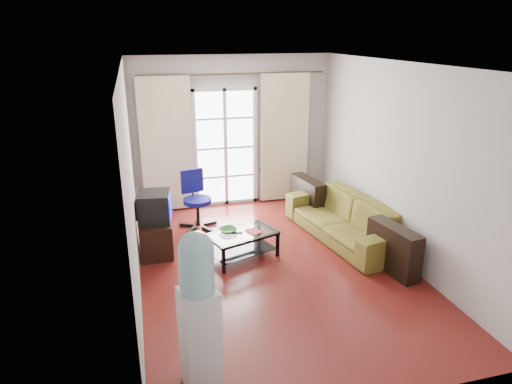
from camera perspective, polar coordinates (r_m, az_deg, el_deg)
The scene contains 20 objects.
floor at distance 6.41m, azimuth 2.21°, elevation -9.14°, with size 5.20×5.20×0.00m, color maroon.
ceiling at distance 5.65m, azimuth 2.58°, elevation 15.70°, with size 5.20×5.20×0.00m, color white.
wall_back at distance 8.33m, azimuth -2.94°, elevation 7.52°, with size 3.60×0.02×2.70m, color #B4B0AB.
wall_front at distance 3.67m, azimuth 14.59°, elevation -9.10°, with size 3.60×0.02×2.70m, color #B4B0AB.
wall_left at distance 5.64m, azimuth -15.36°, elevation 1.02°, with size 0.02×5.20×2.70m, color #B4B0AB.
wall_right at distance 6.63m, azimuth 17.44°, elevation 3.53°, with size 0.02×5.20×2.70m, color #B4B0AB.
french_door at distance 8.31m, azimuth -3.85°, elevation 5.52°, with size 1.16×0.06×2.15m.
curtain_rod at distance 8.08m, azimuth -2.92°, elevation 14.54°, with size 0.04×0.04×3.30m, color #4C3F2D.
curtain_left at distance 8.09m, azimuth -11.12°, elevation 5.73°, with size 0.90×0.07×2.35m, color beige.
curtain_right at distance 8.49m, azimuth 3.57°, elevation 6.70°, with size 0.90×0.07×2.35m, color beige.
radiator at distance 8.70m, azimuth 2.47°, elevation 1.08°, with size 0.64×0.12×0.64m, color gray.
sofa at distance 7.20m, azimuth 10.98°, elevation -3.30°, with size 1.23×2.35×0.65m, color brown.
coffee_table at distance 6.50m, azimuth -1.73°, elevation -6.25°, with size 1.08×0.82×0.39m.
bowl at distance 6.46m, azimuth -3.52°, elevation -4.80°, with size 0.30×0.30×0.06m, color green.
book at distance 6.42m, azimuth -0.88°, elevation -5.14°, with size 0.24×0.27×0.02m, color #A02113.
remote at distance 6.44m, azimuth -2.41°, elevation -5.09°, with size 0.16×0.05×0.02m, color black.
tv_stand at distance 6.80m, azimuth -12.46°, elevation -5.54°, with size 0.45×0.68×0.50m, color black.
crt_tv at distance 6.63m, azimuth -12.73°, elevation -1.86°, with size 0.53×0.53×0.43m.
task_chair at distance 7.56m, azimuth -7.36°, elevation -2.36°, with size 0.78×0.78×0.95m.
water_cooler at distance 4.10m, azimuth -7.18°, elevation -14.31°, with size 0.37×0.37×1.53m.
Camera 1 is at (-1.68, -5.38, 3.06)m, focal length 32.00 mm.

